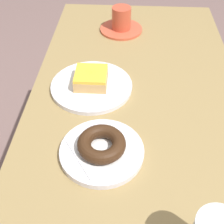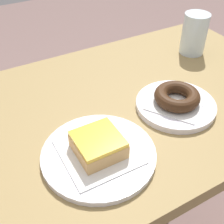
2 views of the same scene
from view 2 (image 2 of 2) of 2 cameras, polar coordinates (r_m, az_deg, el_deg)
The scene contains 8 objects.
table at distance 0.78m, azimuth -4.04°, elevation -7.02°, with size 1.20×0.61×0.74m.
plate_glazed_square at distance 0.60m, azimuth -2.64°, elevation -8.31°, with size 0.23×0.23×0.01m, color white.
napkin_glazed_square at distance 0.59m, azimuth -2.66°, elevation -7.80°, with size 0.15×0.15×0.00m, color white.
donut_glazed_square at distance 0.58m, azimuth -2.73°, elevation -6.38°, with size 0.09×0.09×0.04m.
plate_chocolate_ring at distance 0.73m, azimuth 12.36°, elevation 1.37°, with size 0.19×0.19×0.02m, color white.
napkin_chocolate_ring at distance 0.73m, azimuth 12.46°, elevation 1.93°, with size 0.12×0.12×0.00m, color white.
donut_chocolate_ring at distance 0.72m, azimuth 12.65°, elevation 3.02°, with size 0.11×0.11×0.03m, color #3A2211.
water_glass at distance 0.96m, azimuth 15.85°, elevation 14.56°, with size 0.08×0.08×0.13m, color silver.
Camera 2 is at (-0.21, -0.49, 1.19)m, focal length 46.56 mm.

